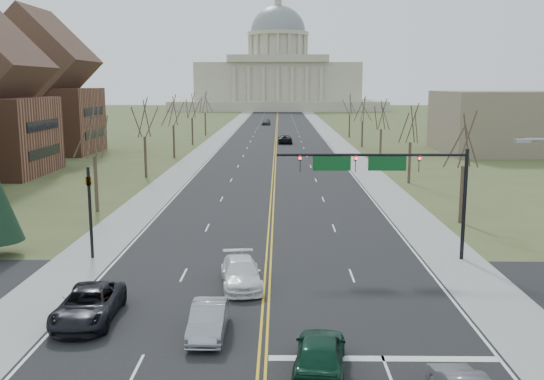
{
  "coord_description": "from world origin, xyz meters",
  "views": [
    {
      "loc": [
        0.68,
        -24.49,
        11.23
      ],
      "look_at": [
        0.12,
        22.24,
        3.0
      ],
      "focal_mm": 40.0,
      "sensor_mm": 36.0,
      "label": 1
    }
  ],
  "objects_px": {
    "car_sb_inner_second": "(241,273)",
    "car_far_nb": "(285,139)",
    "signal_mast": "(386,171)",
    "signal_left": "(90,202)",
    "car_far_sb": "(266,122)",
    "car_sb_inner_lead": "(208,320)",
    "car_nb_inner_lead": "(320,353)",
    "car_sb_outer_lead": "(88,305)"
  },
  "relations": [
    {
      "from": "signal_mast",
      "to": "car_far_sb",
      "type": "bearing_deg",
      "value": 94.6
    },
    {
      "from": "signal_mast",
      "to": "car_far_nb",
      "type": "height_order",
      "value": "signal_mast"
    },
    {
      "from": "car_nb_inner_lead",
      "to": "car_far_sb",
      "type": "height_order",
      "value": "car_nb_inner_lead"
    },
    {
      "from": "signal_mast",
      "to": "car_far_sb",
      "type": "relative_size",
      "value": 2.52
    },
    {
      "from": "signal_left",
      "to": "car_sb_inner_second",
      "type": "xyz_separation_m",
      "value": [
        10.05,
        -5.46,
        -2.94
      ]
    },
    {
      "from": "car_sb_inner_lead",
      "to": "car_sb_outer_lead",
      "type": "relative_size",
      "value": 0.77
    },
    {
      "from": "car_sb_inner_lead",
      "to": "car_far_sb",
      "type": "xyz_separation_m",
      "value": [
        -0.44,
        141.32,
        0.09
      ]
    },
    {
      "from": "signal_left",
      "to": "car_far_sb",
      "type": "relative_size",
      "value": 1.25
    },
    {
      "from": "car_sb_inner_lead",
      "to": "signal_mast",
      "type": "bearing_deg",
      "value": 50.78
    },
    {
      "from": "signal_mast",
      "to": "signal_left",
      "type": "height_order",
      "value": "signal_mast"
    },
    {
      "from": "car_nb_inner_lead",
      "to": "car_sb_inner_second",
      "type": "bearing_deg",
      "value": -63.36
    },
    {
      "from": "signal_left",
      "to": "car_sb_inner_lead",
      "type": "xyz_separation_m",
      "value": [
        9.0,
        -12.17,
        -2.98
      ]
    },
    {
      "from": "car_nb_inner_lead",
      "to": "car_sb_inner_second",
      "type": "relative_size",
      "value": 0.93
    },
    {
      "from": "signal_left",
      "to": "car_sb_inner_lead",
      "type": "bearing_deg",
      "value": -53.52
    },
    {
      "from": "car_far_nb",
      "to": "car_far_sb",
      "type": "distance_m",
      "value": 52.18
    },
    {
      "from": "car_sb_inner_second",
      "to": "car_far_nb",
      "type": "bearing_deg",
      "value": 80.06
    },
    {
      "from": "car_far_nb",
      "to": "car_far_sb",
      "type": "xyz_separation_m",
      "value": [
        -4.7,
        51.97,
        0.02
      ]
    },
    {
      "from": "car_far_nb",
      "to": "car_far_sb",
      "type": "bearing_deg",
      "value": -84.83
    },
    {
      "from": "car_nb_inner_lead",
      "to": "car_far_nb",
      "type": "bearing_deg",
      "value": -83.0
    },
    {
      "from": "signal_left",
      "to": "car_sb_inner_second",
      "type": "bearing_deg",
      "value": -28.5
    },
    {
      "from": "signal_left",
      "to": "car_nb_inner_lead",
      "type": "xyz_separation_m",
      "value": [
        13.79,
        -15.76,
        -2.87
      ]
    },
    {
      "from": "car_nb_inner_lead",
      "to": "car_far_sb",
      "type": "relative_size",
      "value": 1.01
    },
    {
      "from": "car_sb_inner_lead",
      "to": "car_far_sb",
      "type": "distance_m",
      "value": 141.32
    },
    {
      "from": "signal_left",
      "to": "car_far_nb",
      "type": "distance_m",
      "value": 78.36
    },
    {
      "from": "car_sb_inner_second",
      "to": "signal_mast",
      "type": "bearing_deg",
      "value": 23.81
    },
    {
      "from": "car_far_nb",
      "to": "signal_mast",
      "type": "bearing_deg",
      "value": 94.21
    },
    {
      "from": "car_sb_inner_second",
      "to": "car_far_nb",
      "type": "relative_size",
      "value": 0.91
    },
    {
      "from": "signal_left",
      "to": "car_nb_inner_lead",
      "type": "distance_m",
      "value": 21.14
    },
    {
      "from": "signal_mast",
      "to": "car_far_nb",
      "type": "relative_size",
      "value": 2.1
    },
    {
      "from": "car_sb_inner_second",
      "to": "car_sb_outer_lead",
      "type": "bearing_deg",
      "value": -151.55
    },
    {
      "from": "signal_mast",
      "to": "car_sb_inner_lead",
      "type": "bearing_deg",
      "value": -129.25
    },
    {
      "from": "car_sb_outer_lead",
      "to": "signal_left",
      "type": "bearing_deg",
      "value": 104.34
    },
    {
      "from": "car_sb_inner_lead",
      "to": "car_far_sb",
      "type": "relative_size",
      "value": 0.91
    },
    {
      "from": "car_sb_inner_lead",
      "to": "car_sb_inner_second",
      "type": "distance_m",
      "value": 6.8
    },
    {
      "from": "signal_mast",
      "to": "car_sb_inner_lead",
      "type": "xyz_separation_m",
      "value": [
        -9.94,
        -12.17,
        -5.02
      ]
    },
    {
      "from": "signal_left",
      "to": "car_sb_outer_lead",
      "type": "xyz_separation_m",
      "value": [
        3.06,
        -10.56,
        -2.91
      ]
    },
    {
      "from": "car_sb_inner_second",
      "to": "car_far_sb",
      "type": "relative_size",
      "value": 1.09
    },
    {
      "from": "car_nb_inner_lead",
      "to": "car_sb_inner_lead",
      "type": "xyz_separation_m",
      "value": [
        -4.79,
        3.58,
        -0.11
      ]
    },
    {
      "from": "signal_left",
      "to": "car_far_sb",
      "type": "xyz_separation_m",
      "value": [
        8.56,
        129.15,
        -2.88
      ]
    },
    {
      "from": "signal_mast",
      "to": "car_sb_outer_lead",
      "type": "bearing_deg",
      "value": -146.38
    },
    {
      "from": "signal_left",
      "to": "car_far_sb",
      "type": "bearing_deg",
      "value": 86.21
    },
    {
      "from": "signal_mast",
      "to": "signal_left",
      "type": "xyz_separation_m",
      "value": [
        -18.95,
        0.0,
        -2.05
      ]
    }
  ]
}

